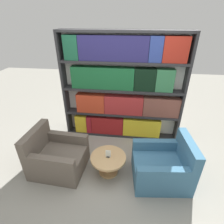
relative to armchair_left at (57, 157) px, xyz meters
name	(u,v)px	position (x,y,z in m)	size (l,w,h in m)	color
ground_plane	(115,175)	(1.12, -0.03, -0.28)	(14.00, 14.00, 0.00)	gray
bookshelf	(122,89)	(1.12, 1.28, 0.92)	(2.65, 0.30, 2.39)	silver
armchair_left	(57,157)	(0.00, 0.00, 0.00)	(0.99, 0.86, 0.84)	brown
armchair_right	(163,167)	(1.96, 0.00, 0.00)	(1.02, 0.90, 0.84)	#386684
coffee_table	(108,161)	(0.98, 0.02, -0.01)	(0.65, 0.65, 0.38)	tan
table_sign	(108,154)	(0.98, 0.02, 0.16)	(0.09, 0.06, 0.14)	black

